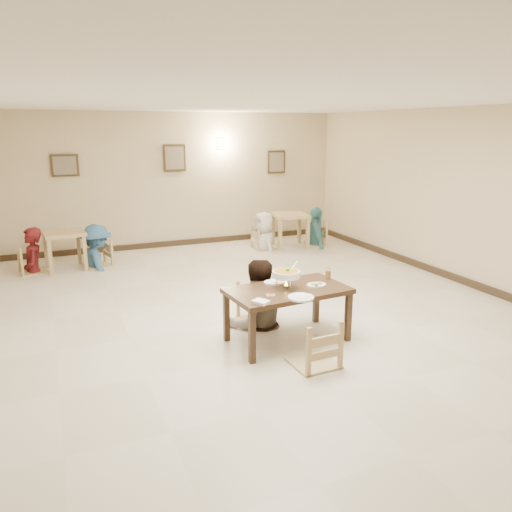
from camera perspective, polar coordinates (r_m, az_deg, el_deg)
name	(u,v)px	position (r m, az deg, el deg)	size (l,w,h in m)	color
floor	(257,319)	(7.16, 0.09, -7.24)	(10.00, 10.00, 0.00)	beige
ceiling	(257,99)	(6.66, 0.10, 17.51)	(10.00, 10.00, 0.00)	white
wall_back	(171,181)	(11.49, -9.73, 8.49)	(10.00, 10.00, 0.00)	beige
wall_right	(480,199)	(9.07, 24.22, 5.92)	(10.00, 10.00, 0.00)	beige
baseboard_back	(174,243)	(11.69, -9.40, 1.44)	(8.00, 0.06, 0.12)	#312316
baseboard_right	(469,283)	(9.34, 23.20, -2.84)	(0.06, 10.00, 0.12)	#312316
picture_a	(65,165)	(11.12, -21.02, 9.64)	(0.55, 0.04, 0.45)	#3C2C16
picture_b	(175,158)	(11.43, -9.29, 11.00)	(0.50, 0.04, 0.60)	#3C2C16
picture_c	(276,162)	(12.27, 2.35, 10.68)	(0.45, 0.04, 0.55)	#3C2C16
wall_sconce	(221,144)	(11.73, -4.00, 12.69)	(0.16, 0.05, 0.22)	#FFD88C
main_table	(288,295)	(6.27, 3.64, -4.43)	(1.55, 0.96, 0.70)	#3C2715
chair_far	(255,288)	(6.87, -0.13, -3.65)	(0.48, 0.48, 1.03)	tan
chair_near	(315,321)	(5.70, 6.71, -7.37)	(0.50, 0.50, 1.07)	tan
main_diner	(257,260)	(6.71, 0.08, -0.41)	(0.90, 0.70, 1.85)	gray
curry_warmer	(286,274)	(6.20, 3.49, -2.09)	(0.39, 0.35, 0.31)	silver
rice_plate_far	(275,282)	(6.45, 2.23, -2.98)	(0.31, 0.31, 0.07)	white
rice_plate_near	(301,297)	(5.90, 5.16, -4.71)	(0.31, 0.31, 0.07)	white
fried_plate	(316,284)	(6.38, 6.91, -3.25)	(0.26, 0.26, 0.06)	white
chili_dish	(271,295)	(5.97, 1.68, -4.49)	(0.10, 0.10, 0.02)	white
napkin_cutlery	(261,302)	(5.72, 0.56, -5.25)	(0.24, 0.29, 0.03)	white
drink_glass	(328,274)	(6.70, 8.24, -1.99)	(0.07, 0.07, 0.14)	white
bg_table_left	(64,239)	(10.17, -21.10, 1.85)	(0.82, 0.82, 0.74)	tan
bg_table_right	(290,220)	(11.38, 3.93, 4.15)	(0.89, 0.89, 0.76)	tan
bg_chair_ll	(31,247)	(10.19, -24.30, 0.96)	(0.47, 0.47, 1.00)	tan
bg_chair_lr	(96,241)	(10.20, -17.79, 1.64)	(0.48, 0.48, 1.02)	tan
bg_chair_rl	(264,228)	(11.18, 0.88, 3.24)	(0.45, 0.45, 0.96)	tan
bg_chair_rr	(316,223)	(11.65, 6.86, 3.72)	(0.48, 0.48, 1.01)	tan
bg_diner_a	(29,228)	(10.12, -24.51, 2.96)	(0.63, 0.41, 1.72)	#561216
bg_diner_b	(95,225)	(10.14, -17.93, 3.43)	(1.08, 0.62, 1.67)	teal
bg_diner_c	(264,212)	(11.11, 0.89, 5.05)	(0.82, 0.53, 1.67)	silver
bg_diner_d	(316,207)	(11.58, 6.92, 5.55)	(1.03, 0.43, 1.76)	teal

